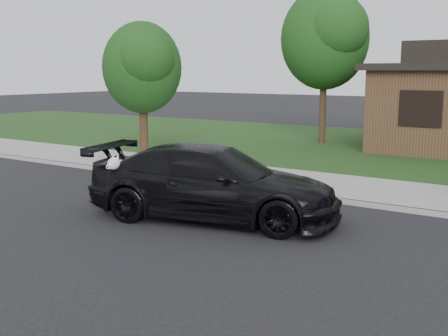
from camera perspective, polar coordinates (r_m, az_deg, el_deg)
The scene contains 7 objects.
ground at distance 10.68m, azimuth 3.72°, elevation -7.11°, with size 120.00×120.00×0.00m, color black.
sidewalk at distance 15.08m, azimuth 13.25°, elevation -2.10°, with size 60.00×3.00×0.12m, color gray.
curb at distance 13.71m, azimuth 11.05°, elevation -3.20°, with size 60.00×0.12×0.12m, color gray.
lawn at distance 22.66m, azimuth 20.36°, elevation 1.49°, with size 60.00×13.00×0.13m, color #193814.
sedan at distance 11.85m, azimuth -1.11°, elevation -1.50°, with size 5.72×3.33×1.56m.
tree_0 at distance 23.74m, azimuth 10.46°, elevation 12.98°, with size 3.78×3.60×6.34m.
tree_2 at distance 18.72m, azimuth -8.22°, elevation 10.21°, with size 2.73×2.60×4.59m.
Camera 1 is at (5.07, -8.87, 3.11)m, focal length 45.00 mm.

